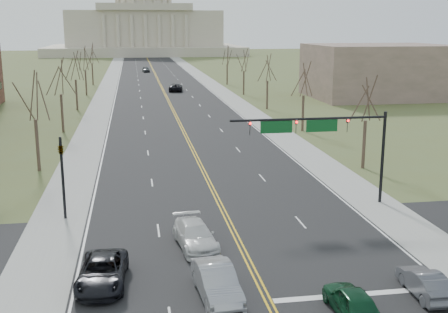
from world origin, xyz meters
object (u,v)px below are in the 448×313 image
object	(u,v)px
car_sb_inner_lead	(217,282)
car_sb_outer_lead	(102,272)
signal_mast	(321,132)
car_far_sb	(146,69)
car_nb_outer_lead	(425,283)
signal_left	(62,169)
car_nb_inner_lead	(352,301)
car_sb_inner_second	(195,235)
car_far_nb	(176,87)

from	to	relation	value
car_sb_inner_lead	car_sb_outer_lead	xyz separation A→B (m)	(-5.82, 2.40, -0.10)
signal_mast	car_far_sb	size ratio (longest dim) A/B	2.58
car_nb_outer_lead	car_far_sb	world-z (taller)	car_far_sb
signal_left	car_nb_inner_lead	xyz separation A→B (m)	(15.10, -16.49, -2.96)
car_nb_outer_lead	car_nb_inner_lead	bearing A→B (deg)	19.54
car_nb_outer_lead	car_sb_outer_lead	distance (m)	16.86
signal_left	car_sb_outer_lead	size ratio (longest dim) A/B	1.12
car_sb_outer_lead	car_far_sb	bearing A→B (deg)	91.34
car_nb_outer_lead	car_far_sb	distance (m)	144.82
signal_mast	car_sb_outer_lead	size ratio (longest dim) A/B	2.27
signal_mast	car_nb_inner_lead	world-z (taller)	signal_mast
car_sb_inner_second	car_far_nb	world-z (taller)	car_far_nb
car_nb_inner_lead	car_nb_outer_lead	distance (m)	4.70
car_nb_inner_lead	car_nb_outer_lead	bearing A→B (deg)	-163.82
signal_left	car_nb_outer_lead	bearing A→B (deg)	-37.62
car_nb_inner_lead	car_sb_inner_lead	size ratio (longest dim) A/B	0.85
car_nb_inner_lead	car_sb_outer_lead	distance (m)	13.02
car_sb_inner_lead	car_sb_outer_lead	size ratio (longest dim) A/B	0.95
signal_left	car_sb_inner_second	xyz separation A→B (m)	(8.65, -6.80, -2.93)
car_far_nb	signal_mast	bearing A→B (deg)	100.85
signal_mast	car_far_sb	bearing A→B (deg)	94.34
signal_left	car_far_nb	world-z (taller)	signal_left
signal_left	car_sb_inner_lead	world-z (taller)	signal_left
car_nb_outer_lead	car_sb_outer_lead	xyz separation A→B (m)	(-16.42, 3.84, 0.06)
signal_mast	car_sb_inner_second	distance (m)	13.30
car_nb_inner_lead	car_sb_inner_second	distance (m)	11.64
car_nb_inner_lead	car_nb_outer_lead	world-z (taller)	car_nb_inner_lead
signal_mast	car_sb_inner_second	size ratio (longest dim) A/B	2.29
car_nb_inner_lead	car_far_nb	xyz separation A→B (m)	(-1.06, 95.16, 0.07)
signal_left	car_nb_inner_lead	distance (m)	22.55
car_nb_inner_lead	car_far_sb	world-z (taller)	car_far_sb
car_sb_outer_lead	car_nb_outer_lead	bearing A→B (deg)	-9.41
signal_left	car_sb_inner_second	size ratio (longest dim) A/B	1.13
car_sb_outer_lead	car_far_nb	distance (m)	90.58
signal_left	car_sb_outer_lead	xyz separation A→B (m)	(3.17, -11.25, -2.96)
car_sb_inner_lead	car_sb_outer_lead	world-z (taller)	car_sb_inner_lead
car_sb_outer_lead	car_far_nb	world-z (taller)	car_far_nb
car_nb_inner_lead	car_far_sb	distance (m)	145.96
car_nb_inner_lead	car_sb_inner_lead	distance (m)	6.73
car_nb_inner_lead	car_sb_inner_second	bearing A→B (deg)	-57.44
car_sb_inner_lead	car_far_sb	distance (m)	143.00
car_nb_outer_lead	car_sb_outer_lead	bearing A→B (deg)	-10.87
car_sb_inner_lead	car_far_nb	xyz separation A→B (m)	(5.05, 92.32, -0.03)
car_sb_inner_lead	car_far_sb	bearing A→B (deg)	85.01
signal_left	car_far_nb	xyz separation A→B (m)	(14.04, 78.67, -2.90)
car_sb_outer_lead	car_far_sb	distance (m)	140.73
signal_mast	car_far_nb	bearing A→B (deg)	93.57
signal_left	car_nb_outer_lead	world-z (taller)	signal_left
signal_left	car_far_sb	world-z (taller)	signal_left
car_nb_outer_lead	car_sb_inner_lead	xyz separation A→B (m)	(-10.60, 1.44, 0.16)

